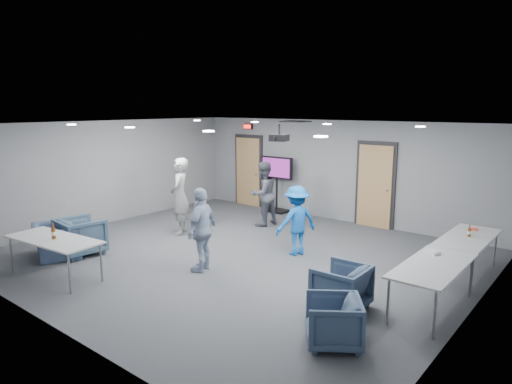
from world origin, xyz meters
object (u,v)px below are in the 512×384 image
Objects in this scene: person_c at (202,229)px; projector at (279,138)px; person_d at (296,221)px; chair_front_b at (56,241)px; chair_right_c at (333,322)px; table_front_left at (54,241)px; bottle_front at (54,233)px; table_right_a at (468,239)px; tv_stand at (277,181)px; chair_right_b at (341,287)px; person_b at (263,194)px; chair_front_a at (81,236)px; bottle_right at (469,232)px; person_a at (180,196)px; table_right_b at (434,267)px.

person_c is 2.67m from projector.
person_d is 1.42× the size of chair_front_b.
person_c is 2.25× the size of chair_right_c.
bottle_front is (0.03, -0.01, 0.15)m from table_front_left.
person_d is 0.79× the size of table_right_a.
tv_stand is at bearing -115.23° from person_d.
table_right_a is 0.94× the size of table_front_left.
projector is (-2.63, 1.98, 2.05)m from chair_right_b.
bottle_front reaches higher than chair_right_c.
chair_right_c is at bearing 170.17° from table_right_a.
person_b is 5.72× the size of bottle_front.
chair_front_a is at bearing -10.44° from person_b.
person_c reaches higher than bottle_right.
tv_stand is (0.43, 3.35, -0.01)m from person_a.
table_right_b reaches higher than chair_right_c.
person_a is 2.93m from chair_front_b.
person_a is 0.96× the size of table_right_b.
table_right_a is at bearing -18.68° from tv_stand.
person_a is 3.43m from table_front_left.
chair_right_b is 0.47× the size of tv_stand.
person_b is 5.63m from table_right_b.
table_right_a is at bearing -143.87° from chair_front_a.
person_c is (2.24, -1.46, -0.13)m from person_a.
table_right_a is at bearing 109.18° from person_c.
person_c is 2.65m from table_front_left.
chair_front_b is (-2.91, -1.33, -0.46)m from person_c.
chair_front_a is at bearing -97.58° from chair_front_b.
person_b is 4.55m from chair_front_a.
bottle_right is (1.11, 2.73, 0.46)m from chair_right_b.
person_d is 3.25m from table_right_a.
projector reaches higher than person_a.
person_a reaches higher than person_c.
chair_front_a is at bearing -42.34° from person_a.
person_a is at bearing -167.12° from bottle_right.
chair_right_c is (5.54, -2.35, -0.60)m from person_a.
bottle_front is (-1.78, -1.94, 0.04)m from person_c.
person_b reaches higher than person_c.
bottle_right is at bearing 130.08° from person_d.
chair_right_b is (4.01, -3.19, -0.49)m from person_b.
person_d reaches higher than chair_right_b.
chair_right_c is at bearing 63.85° from person_d.
person_d is at bearing 73.38° from table_right_b.
table_right_b is (5.11, -2.37, -0.15)m from person_b.
bottle_right is at bearing 134.59° from chair_right_c.
chair_front_b is 1.30m from table_front_left.
person_a is 3.38m from tv_stand.
bottle_front is at bearing 130.02° from table_right_a.
person_b is 5.14m from bottle_right.
chair_front_b is at bearing 145.79° from table_front_left.
person_c is 2.08m from person_d.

